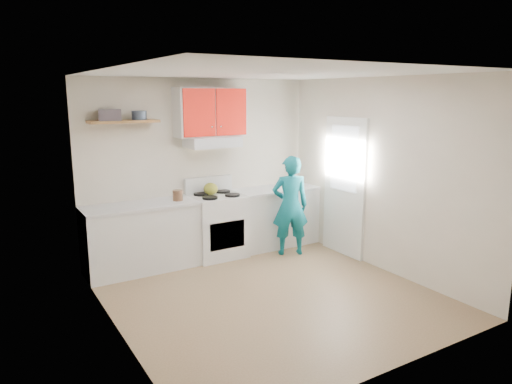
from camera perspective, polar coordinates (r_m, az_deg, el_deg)
floor at (r=5.83m, az=1.58°, el=-12.25°), size 3.80×3.80×0.00m
ceiling at (r=5.33m, az=1.74°, el=14.20°), size 3.60×3.80×0.04m
back_wall at (r=7.08m, az=-6.73°, el=2.96°), size 3.60×0.04×2.60m
front_wall at (r=4.02m, az=16.57°, el=-4.21°), size 3.60×0.04×2.60m
left_wall at (r=4.73m, az=-17.01°, el=-1.88°), size 0.04×3.80×2.60m
right_wall at (r=6.57m, az=14.96°, el=1.97°), size 0.04×3.80×2.60m
door at (r=7.10m, az=10.65°, el=0.61°), size 0.05×0.85×2.05m
door_glass at (r=7.01m, az=10.62°, el=4.00°), size 0.01×0.55×0.95m
counter_left at (r=6.63m, az=-13.69°, el=-5.44°), size 1.52×0.60×0.90m
counter_right at (r=7.54m, az=2.30°, el=-3.03°), size 1.32×0.60×0.90m
stove at (r=7.01m, az=-4.71°, el=-4.11°), size 0.76×0.65×0.92m
range_hood at (r=6.87m, az=-5.28°, el=6.05°), size 0.76×0.44×0.15m
upper_cabinets at (r=6.90m, az=-5.55°, el=9.61°), size 1.02×0.33×0.70m
shelf at (r=6.47m, az=-15.71°, el=8.20°), size 0.90×0.30×0.04m
books at (r=6.39m, az=-17.27°, el=8.88°), size 0.32×0.26×0.14m
tin at (r=6.51m, az=-13.95°, el=8.99°), size 0.25×0.25×0.12m
kettle at (r=6.95m, az=-5.50°, el=0.39°), size 0.23×0.23×0.18m
crock at (r=6.63m, az=-9.44°, el=-0.50°), size 0.14×0.14×0.17m
cutting_board at (r=7.29m, az=-0.00°, el=0.17°), size 0.34×0.26×0.02m
silicone_mat at (r=7.59m, az=4.10°, el=0.56°), size 0.38×0.33×0.01m
person at (r=7.02m, az=4.16°, el=-1.65°), size 0.64×0.55×1.50m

